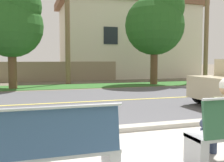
{
  "coord_description": "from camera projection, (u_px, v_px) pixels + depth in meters",
  "views": [
    {
      "loc": [
        -1.59,
        -2.83,
        1.5
      ],
      "look_at": [
        0.34,
        3.27,
        1.0
      ],
      "focal_mm": 42.61,
      "sensor_mm": 36.0,
      "label": 1
    }
  ],
  "objects": [
    {
      "name": "house_across_street",
      "position": [
        127.0,
        39.0,
        23.82
      ],
      "size": [
        12.12,
        6.91,
        6.7
      ],
      "color": "beige",
      "rests_on": "ground_plane"
    },
    {
      "name": "curb_edge",
      "position": [
        110.0,
        130.0,
        5.52
      ],
      "size": [
        44.0,
        0.3,
        0.11
      ],
      "primitive_type": "cube",
      "color": "#ADA89E",
      "rests_on": "ground_plane"
    },
    {
      "name": "far_verge_grass",
      "position": [
        58.0,
        87.0,
        15.03
      ],
      "size": [
        48.0,
        2.8,
        0.02
      ],
      "primitive_type": "cube",
      "color": "#2D6026",
      "rests_on": "ground_plane"
    },
    {
      "name": "bench_left",
      "position": [
        43.0,
        153.0,
        3.01
      ],
      "size": [
        1.78,
        0.48,
        1.01
      ],
      "color": "#9EA0A8",
      "rests_on": "ground_plane"
    },
    {
      "name": "street_asphalt",
      "position": [
        76.0,
        102.0,
        9.47
      ],
      "size": [
        52.0,
        8.0,
        0.01
      ],
      "primitive_type": "cube",
      "color": "#515156",
      "rests_on": "ground_plane"
    },
    {
      "name": "shade_tree_centre",
      "position": [
        157.0,
        21.0,
        16.32
      ],
      "size": [
        3.64,
        3.64,
        6.01
      ],
      "color": "brown",
      "rests_on": "ground_plane"
    },
    {
      "name": "garden_wall",
      "position": [
        26.0,
        72.0,
        18.39
      ],
      "size": [
        13.0,
        0.36,
        1.4
      ],
      "primitive_type": "cube",
      "color": "gray",
      "rests_on": "ground_plane"
    },
    {
      "name": "seated_person_olive",
      "position": [
        222.0,
        116.0,
        3.93
      ],
      "size": [
        0.52,
        0.68,
        1.25
      ],
      "color": "#333D56",
      "rests_on": "ground_plane"
    },
    {
      "name": "road_centre_line",
      "position": [
        76.0,
        102.0,
        9.47
      ],
      "size": [
        48.0,
        0.14,
        0.01
      ],
      "primitive_type": "cube",
      "color": "#E0CC4C",
      "rests_on": "ground_plane"
    },
    {
      "name": "ground_plane",
      "position": [
        70.0,
        97.0,
        10.89
      ],
      "size": [
        140.0,
        140.0,
        0.0
      ],
      "primitive_type": "plane",
      "color": "#665B4C"
    },
    {
      "name": "shade_tree_left",
      "position": [
        13.0,
        21.0,
        13.73
      ],
      "size": [
        3.29,
        3.29,
        5.43
      ],
      "color": "brown",
      "rests_on": "ground_plane"
    }
  ]
}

